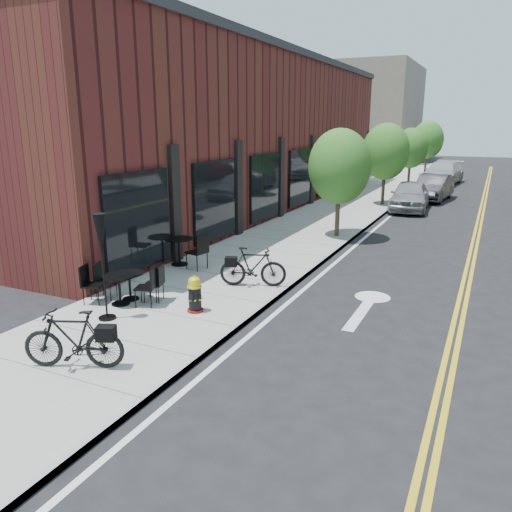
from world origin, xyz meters
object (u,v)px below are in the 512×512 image
Objects in this scene: bistro_set_b at (130,282)px; bistro_set_c at (179,247)px; patio_umbrella at (101,244)px; bicycle_left at (73,339)px; bistro_set_a at (119,285)px; parked_car_b at (433,188)px; parked_car_c at (442,173)px; bicycle_right at (253,267)px; parked_car_a at (410,196)px; fire_hydrant at (195,294)px.

bistro_set_b is 0.83× the size of bistro_set_c.
bicycle_left is at bearing -62.09° from patio_umbrella.
bistro_set_a is 20.70m from parked_car_b.
parked_car_c is at bearing 97.91° from parked_car_b.
bicycle_right is 14.01m from parked_car_a.
parked_car_a reaches higher than bistro_set_c.
bistro_set_c is 0.46× the size of parked_car_a.
fire_hydrant is at bearing -16.76° from bistro_set_b.
bistro_set_a is 1.06× the size of bistro_set_b.
bistro_set_a is at bearing -158.29° from fire_hydrant.
fire_hydrant is 3.09m from bicycle_left.
fire_hydrant is 0.49× the size of bicycle_right.
patio_umbrella is at bearing 130.42° from bicycle_right.
parked_car_a is at bearing -27.10° from bicycle_right.
bistro_set_a is 0.40× the size of parked_car_b.
parked_car_c reaches higher than bicycle_right.
bistro_set_a is 28.56m from parked_car_c.
bistro_set_b is 3.01m from bistro_set_c.
bistro_set_a is 0.32× the size of parked_car_c.
bicycle_right is 3.01m from bistro_set_b.
bistro_set_c is at bearing -112.38° from parked_car_a.
parked_car_c is (4.12, 28.26, 0.20)m from bistro_set_a.
parked_car_a is 11.89m from parked_car_c.
parked_car_a is 0.99× the size of parked_car_b.
patio_umbrella is at bearing -174.44° from bicycle_left.
bicycle_left reaches higher than bistro_set_c.
parked_car_c is at bearing 82.56° from patio_umbrella.
bicycle_right is at bearing 31.36° from bistro_set_a.
fire_hydrant is 0.37× the size of patio_umbrella.
parked_car_a is 0.79× the size of parked_car_c.
bicycle_right is 0.98× the size of bistro_set_a.
bistro_set_b is at bearing -169.58° from fire_hydrant.
parked_car_c is at bearing 64.88° from bistro_set_b.
bistro_set_c is (-0.61, 2.95, 0.09)m from bistro_set_b.
bistro_set_b is at bearing 114.16° from bicycle_right.
fire_hydrant is 0.51× the size of bistro_set_b.
bicycle_left is 0.76× the size of patio_umbrella.
patio_umbrella is 29.33m from parked_car_c.
bistro_set_c reaches higher than bistro_set_a.
bistro_set_a reaches higher than bistro_set_b.
parked_car_b is (0.63, 3.85, -0.02)m from parked_car_a.
bistro_set_a is at bearing -96.53° from parked_car_b.
parked_car_c reaches higher than fire_hydrant.
bicycle_right is 3.90m from patio_umbrella.
bistro_set_b is (-1.33, 3.06, -0.09)m from bicycle_left.
bistro_set_a is at bearing 111.78° from patio_umbrella.
patio_umbrella reaches higher than bistro_set_c.
fire_hydrant is 28.01m from parked_car_c.
bicycle_left is 3.02m from bistro_set_a.
bistro_set_a is at bearing -92.30° from parked_car_c.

